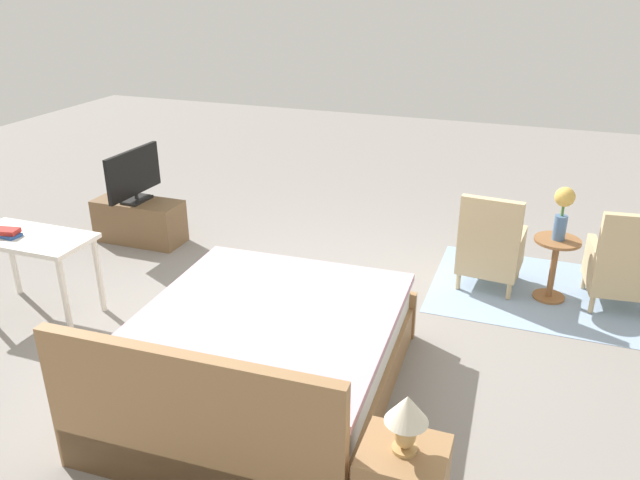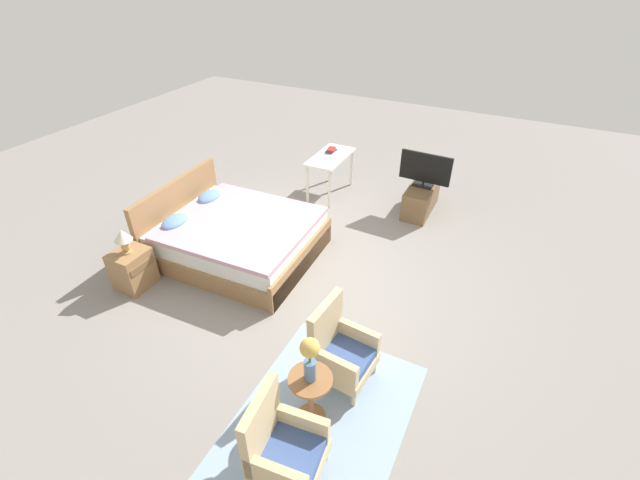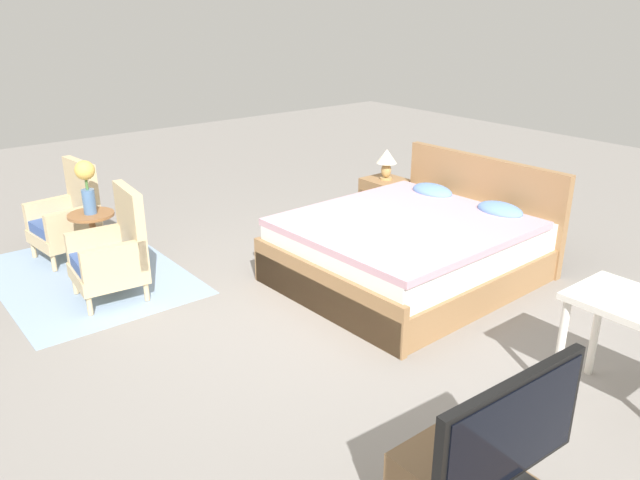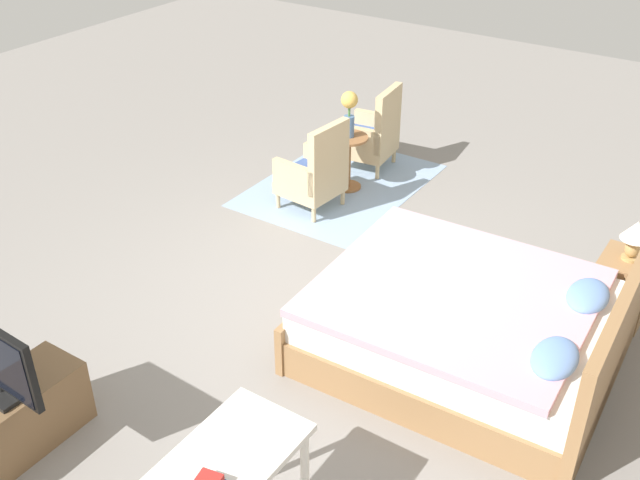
{
  "view_description": "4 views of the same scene",
  "coord_description": "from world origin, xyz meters",
  "px_view_note": "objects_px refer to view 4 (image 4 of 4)",
  "views": [
    {
      "loc": [
        -1.73,
        4.4,
        2.74
      ],
      "look_at": [
        -0.09,
        -0.14,
        0.64
      ],
      "focal_mm": 35.0,
      "sensor_mm": 36.0,
      "label": 1
    },
    {
      "loc": [
        -4.08,
        -2.14,
        3.69
      ],
      "look_at": [
        -0.1,
        -0.15,
        0.63
      ],
      "focal_mm": 24.0,
      "sensor_mm": 36.0,
      "label": 2
    },
    {
      "loc": [
        3.35,
        -2.67,
        2.35
      ],
      "look_at": [
        0.06,
        -0.04,
        0.72
      ],
      "focal_mm": 35.0,
      "sensor_mm": 36.0,
      "label": 3
    },
    {
      "loc": [
        4.02,
        2.64,
        3.63
      ],
      "look_at": [
        0.12,
        0.05,
        0.78
      ],
      "focal_mm": 42.0,
      "sensor_mm": 36.0,
      "label": 4
    }
  ],
  "objects_px": {
    "armchair_by_window_right": "(315,174)",
    "flower_vase": "(349,109)",
    "armchair_by_window_left": "(373,135)",
    "side_table": "(348,156)",
    "tv_stand": "(11,421)",
    "nightstand": "(622,287)",
    "table_lamp": "(636,235)",
    "bed": "(469,326)"
  },
  "relations": [
    {
      "from": "armchair_by_window_left",
      "to": "nightstand",
      "type": "height_order",
      "value": "armchair_by_window_left"
    },
    {
      "from": "armchair_by_window_left",
      "to": "side_table",
      "type": "distance_m",
      "value": 0.56
    },
    {
      "from": "side_table",
      "to": "nightstand",
      "type": "distance_m",
      "value": 3.03
    },
    {
      "from": "nightstand",
      "to": "side_table",
      "type": "bearing_deg",
      "value": -103.13
    },
    {
      "from": "armchair_by_window_left",
      "to": "flower_vase",
      "type": "relative_size",
      "value": 1.93
    },
    {
      "from": "armchair_by_window_right",
      "to": "flower_vase",
      "type": "height_order",
      "value": "flower_vase"
    },
    {
      "from": "armchair_by_window_right",
      "to": "table_lamp",
      "type": "distance_m",
      "value": 3.02
    },
    {
      "from": "side_table",
      "to": "table_lamp",
      "type": "height_order",
      "value": "table_lamp"
    },
    {
      "from": "tv_stand",
      "to": "nightstand",
      "type": "bearing_deg",
      "value": 141.77
    },
    {
      "from": "bed",
      "to": "flower_vase",
      "type": "height_order",
      "value": "flower_vase"
    },
    {
      "from": "bed",
      "to": "flower_vase",
      "type": "xyz_separation_m",
      "value": [
        -1.85,
        -2.17,
        0.58
      ]
    },
    {
      "from": "armchair_by_window_left",
      "to": "armchair_by_window_right",
      "type": "bearing_deg",
      "value": 0.01
    },
    {
      "from": "nightstand",
      "to": "tv_stand",
      "type": "distance_m",
      "value": 4.53
    },
    {
      "from": "table_lamp",
      "to": "armchair_by_window_right",
      "type": "bearing_deg",
      "value": -92.5
    },
    {
      "from": "bed",
      "to": "table_lamp",
      "type": "xyz_separation_m",
      "value": [
        -1.17,
        0.78,
        0.45
      ]
    },
    {
      "from": "flower_vase",
      "to": "armchair_by_window_left",
      "type": "bearing_deg",
      "value": -176.18
    },
    {
      "from": "flower_vase",
      "to": "armchair_by_window_right",
      "type": "bearing_deg",
      "value": -3.81
    },
    {
      "from": "bed",
      "to": "armchair_by_window_left",
      "type": "bearing_deg",
      "value": -137.51
    },
    {
      "from": "bed",
      "to": "nightstand",
      "type": "xyz_separation_m",
      "value": [
        -1.17,
        0.78,
        -0.03
      ]
    },
    {
      "from": "bed",
      "to": "table_lamp",
      "type": "height_order",
      "value": "bed"
    },
    {
      "from": "side_table",
      "to": "tv_stand",
      "type": "distance_m",
      "value": 4.25
    },
    {
      "from": "armchair_by_window_left",
      "to": "flower_vase",
      "type": "bearing_deg",
      "value": 3.82
    },
    {
      "from": "table_lamp",
      "to": "flower_vase",
      "type": "bearing_deg",
      "value": -103.13
    },
    {
      "from": "flower_vase",
      "to": "side_table",
      "type": "bearing_deg",
      "value": 90.0
    },
    {
      "from": "armchair_by_window_right",
      "to": "bed",
      "type": "bearing_deg",
      "value": 59.62
    },
    {
      "from": "flower_vase",
      "to": "nightstand",
      "type": "xyz_separation_m",
      "value": [
        0.69,
        2.95,
        -0.61
      ]
    },
    {
      "from": "armchair_by_window_left",
      "to": "armchair_by_window_right",
      "type": "distance_m",
      "value": 1.12
    },
    {
      "from": "armchair_by_window_left",
      "to": "side_table",
      "type": "height_order",
      "value": "armchair_by_window_left"
    },
    {
      "from": "armchair_by_window_left",
      "to": "table_lamp",
      "type": "relative_size",
      "value": 2.79
    },
    {
      "from": "flower_vase",
      "to": "tv_stand",
      "type": "height_order",
      "value": "flower_vase"
    },
    {
      "from": "armchair_by_window_left",
      "to": "table_lamp",
      "type": "xyz_separation_m",
      "value": [
        1.25,
        2.99,
        0.36
      ]
    },
    {
      "from": "bed",
      "to": "armchair_by_window_right",
      "type": "distance_m",
      "value": 2.56
    },
    {
      "from": "bed",
      "to": "tv_stand",
      "type": "distance_m",
      "value": 3.13
    },
    {
      "from": "armchair_by_window_left",
      "to": "side_table",
      "type": "bearing_deg",
      "value": 3.82
    },
    {
      "from": "flower_vase",
      "to": "nightstand",
      "type": "relative_size",
      "value": 0.9
    },
    {
      "from": "bed",
      "to": "tv_stand",
      "type": "xyz_separation_m",
      "value": [
        2.39,
        -2.02,
        -0.07
      ]
    },
    {
      "from": "side_table",
      "to": "flower_vase",
      "type": "xyz_separation_m",
      "value": [
        0.0,
        -0.0,
        0.51
      ]
    },
    {
      "from": "tv_stand",
      "to": "flower_vase",
      "type": "bearing_deg",
      "value": -177.96
    },
    {
      "from": "armchair_by_window_left",
      "to": "tv_stand",
      "type": "relative_size",
      "value": 0.96
    },
    {
      "from": "flower_vase",
      "to": "tv_stand",
      "type": "xyz_separation_m",
      "value": [
        4.25,
        0.15,
        -0.64
      ]
    },
    {
      "from": "bed",
      "to": "table_lamp",
      "type": "distance_m",
      "value": 1.47
    },
    {
      "from": "side_table",
      "to": "flower_vase",
      "type": "height_order",
      "value": "flower_vase"
    }
  ]
}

